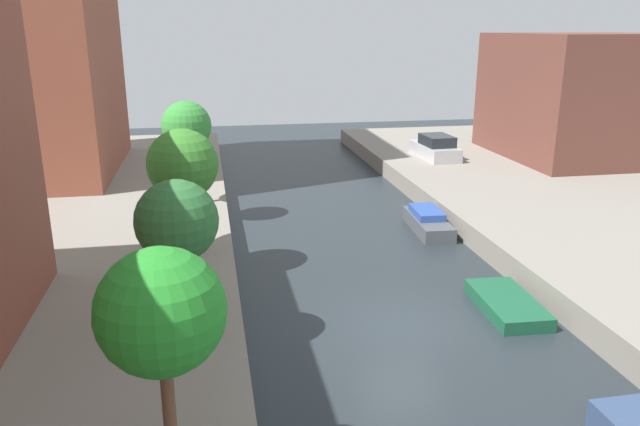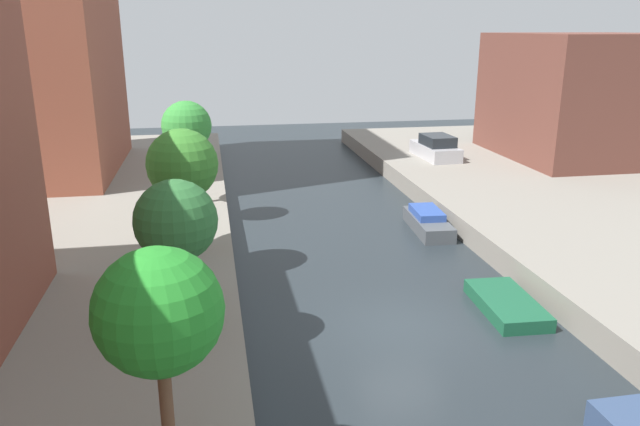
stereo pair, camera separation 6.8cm
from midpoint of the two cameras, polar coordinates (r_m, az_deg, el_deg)
ground_plane at (r=19.72m, az=7.70°, el=-10.43°), size 84.00×84.00×0.00m
low_block_right at (r=42.91m, az=23.60°, el=9.98°), size 10.00×10.71×7.65m
street_tree_1 at (r=11.01m, az=-14.65°, el=-9.00°), size 2.28×2.28×4.48m
street_tree_2 at (r=16.89m, az=-13.20°, el=-0.86°), size 2.27×2.27×4.15m
street_tree_3 at (r=22.41m, az=-12.64°, el=4.40°), size 2.56×2.56×4.60m
street_tree_4 at (r=28.73m, az=-12.28°, el=7.86°), size 2.27×2.27×4.84m
parked_car at (r=39.76m, az=10.81°, el=5.96°), size 2.06×4.34×1.50m
moored_boat_right_3 at (r=21.35m, az=17.11°, el=-8.16°), size 1.86×3.51×0.46m
moored_boat_right_4 at (r=28.57m, az=10.11°, el=-0.82°), size 1.63×4.03×0.98m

